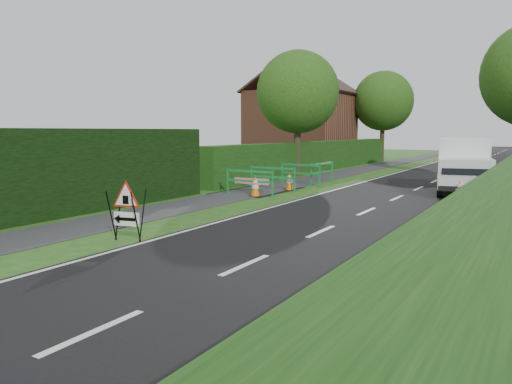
% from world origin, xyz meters
% --- Properties ---
extents(ground, '(120.00, 120.00, 0.00)m').
position_xyz_m(ground, '(0.00, 0.00, 0.00)').
color(ground, '#1B4E16').
rests_on(ground, ground).
extents(road_surface, '(6.00, 90.00, 0.02)m').
position_xyz_m(road_surface, '(2.50, 35.00, 0.00)').
color(road_surface, black).
rests_on(road_surface, ground).
extents(footpath, '(2.00, 90.00, 0.02)m').
position_xyz_m(footpath, '(-3.00, 35.00, 0.01)').
color(footpath, '#2D2D30').
rests_on(footpath, ground).
extents(hedge_west_far, '(1.00, 24.00, 1.80)m').
position_xyz_m(hedge_west_far, '(-5.00, 22.00, 0.00)').
color(hedge_west_far, '#14380F').
rests_on(hedge_west_far, ground).
extents(house_west, '(7.50, 7.40, 7.88)m').
position_xyz_m(house_west, '(-10.00, 30.00, 2.90)').
color(house_west, brown).
rests_on(house_west, ground).
extents(tree_nw, '(4.40, 4.40, 6.70)m').
position_xyz_m(tree_nw, '(-4.60, 18.00, 4.48)').
color(tree_nw, '#2D2116').
rests_on(tree_nw, ground).
extents(tree_fw, '(4.80, 4.80, 7.24)m').
position_xyz_m(tree_fw, '(-4.60, 34.00, 4.83)').
color(tree_fw, '#2D2116').
rests_on(tree_fw, ground).
extents(triangle_sign, '(0.92, 0.92, 1.14)m').
position_xyz_m(triangle_sign, '(-0.81, 1.37, 0.79)').
color(triangle_sign, black).
rests_on(triangle_sign, ground).
extents(works_van, '(2.61, 4.90, 2.13)m').
position_xyz_m(works_van, '(4.30, 14.31, 1.13)').
color(works_van, silver).
rests_on(works_van, ground).
extents(traffic_cone_0, '(0.38, 0.38, 0.79)m').
position_xyz_m(traffic_cone_0, '(4.56, 11.82, 0.39)').
color(traffic_cone_0, black).
rests_on(traffic_cone_0, ground).
extents(traffic_cone_1, '(0.38, 0.38, 0.79)m').
position_xyz_m(traffic_cone_1, '(4.94, 13.01, 0.39)').
color(traffic_cone_1, black).
rests_on(traffic_cone_1, ground).
extents(traffic_cone_2, '(0.38, 0.38, 0.79)m').
position_xyz_m(traffic_cone_2, '(5.49, 15.73, 0.39)').
color(traffic_cone_2, black).
rests_on(traffic_cone_2, ground).
extents(traffic_cone_3, '(0.38, 0.38, 0.79)m').
position_xyz_m(traffic_cone_3, '(-2.16, 9.33, 0.39)').
color(traffic_cone_3, black).
rests_on(traffic_cone_3, ground).
extents(traffic_cone_4, '(0.38, 0.38, 0.79)m').
position_xyz_m(traffic_cone_4, '(-1.93, 11.71, 0.39)').
color(traffic_cone_4, black).
rests_on(traffic_cone_4, ground).
extents(ped_barrier_0, '(2.07, 0.39, 1.00)m').
position_xyz_m(ped_barrier_0, '(-2.53, 9.52, 0.63)').
color(ped_barrier_0, '#167D38').
rests_on(ped_barrier_0, ground).
extents(ped_barrier_1, '(2.06, 0.35, 1.00)m').
position_xyz_m(ped_barrier_1, '(-2.56, 11.42, 0.63)').
color(ped_barrier_1, '#167D38').
rests_on(ped_barrier_1, ground).
extents(ped_barrier_2, '(2.09, 0.65, 1.00)m').
position_xyz_m(ped_barrier_2, '(-2.39, 13.71, 0.63)').
color(ped_barrier_2, '#167D38').
rests_on(ped_barrier_2, ground).
extents(ped_barrier_3, '(0.57, 2.09, 1.00)m').
position_xyz_m(ped_barrier_3, '(-1.79, 14.77, 0.63)').
color(ped_barrier_3, '#167D38').
rests_on(ped_barrier_3, ground).
extents(redwhite_plank, '(1.50, 0.15, 0.25)m').
position_xyz_m(redwhite_plank, '(-2.95, 10.38, 0.00)').
color(redwhite_plank, red).
rests_on(redwhite_plank, ground).
extents(hatchback_car, '(2.32, 3.70, 1.17)m').
position_xyz_m(hatchback_car, '(3.03, 24.98, 0.59)').
color(hatchback_car, white).
rests_on(hatchback_car, ground).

